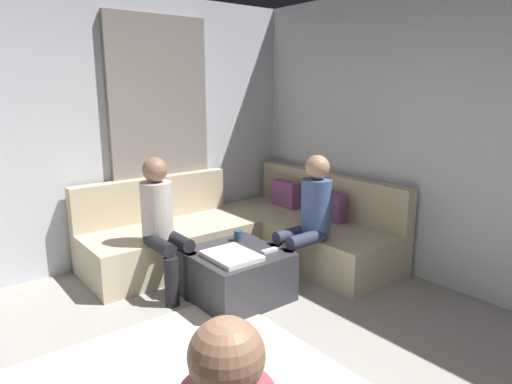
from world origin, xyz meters
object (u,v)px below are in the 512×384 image
(ottoman, at_px, (237,274))
(person_on_couch_back, at_px, (308,216))
(game_remote, at_px, (270,250))
(sectional_couch, at_px, (248,234))
(coffee_mug, at_px, (238,236))
(person_on_couch_side, at_px, (162,220))

(ottoman, distance_m, person_on_couch_back, 0.83)
(game_remote, bearing_deg, person_on_couch_back, 90.99)
(sectional_couch, height_order, game_remote, sectional_couch)
(coffee_mug, distance_m, game_remote, 0.40)
(game_remote, bearing_deg, ottoman, -129.29)
(coffee_mug, bearing_deg, game_remote, 5.71)
(game_remote, xyz_separation_m, person_on_couch_side, (-0.69, -0.65, 0.23))
(sectional_couch, height_order, person_on_couch_side, person_on_couch_side)
(sectional_couch, relative_size, ottoman, 3.36)
(person_on_couch_side, bearing_deg, sectional_couch, -171.99)
(ottoman, bearing_deg, person_on_couch_back, 75.79)
(coffee_mug, distance_m, person_on_couch_side, 0.70)
(coffee_mug, xyz_separation_m, person_on_couch_side, (-0.29, -0.61, 0.19))
(sectional_couch, height_order, person_on_couch_back, person_on_couch_back)
(sectional_couch, bearing_deg, person_on_couch_back, 3.79)
(game_remote, height_order, person_on_couch_side, person_on_couch_side)
(sectional_couch, height_order, coffee_mug, sectional_couch)
(game_remote, relative_size, person_on_couch_back, 0.12)
(person_on_couch_back, bearing_deg, coffee_mug, 51.88)
(ottoman, relative_size, game_remote, 5.07)
(sectional_couch, xyz_separation_m, game_remote, (0.84, -0.40, 0.15))
(sectional_couch, xyz_separation_m, person_on_couch_back, (0.83, 0.06, 0.38))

